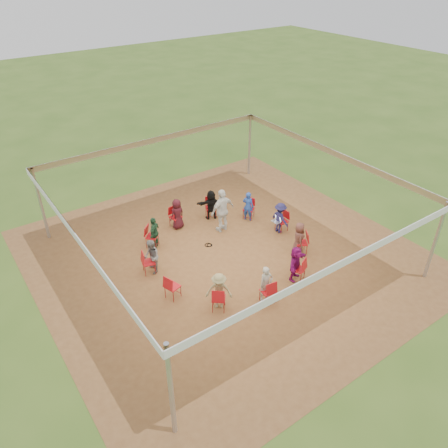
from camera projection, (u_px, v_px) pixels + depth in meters
ground at (225, 256)px, 16.27m from camera, size 80.00×80.00×0.00m
dirt_patch at (225, 256)px, 16.26m from camera, size 13.00×13.00×0.00m
tent at (225, 200)px, 14.99m from camera, size 10.33×10.33×3.00m
chair_0 at (282, 221)px, 17.46m from camera, size 0.45×0.43×0.90m
chair_1 at (249, 209)px, 18.27m from camera, size 0.60×0.59×0.90m
chair_2 at (211, 208)px, 18.37m from camera, size 0.56×0.57×0.90m
chair_3 at (176, 217)px, 17.72m from camera, size 0.49×0.50×0.90m
chair_4 at (152, 237)px, 16.54m from camera, size 0.61×0.61×0.90m
chair_5 at (149, 262)px, 15.19m from camera, size 0.53×0.52×0.90m
chair_6 at (173, 287)px, 14.11m from camera, size 0.55×0.54×0.90m
chair_7 at (219, 298)px, 13.64m from camera, size 0.60×0.61×0.90m
chair_8 at (268, 291)px, 13.92m from camera, size 0.47×0.49×0.90m
chair_9 at (298, 269)px, 14.87m from camera, size 0.57×0.58×0.90m
chair_10 at (301, 243)px, 16.19m from camera, size 0.59×0.59×0.90m
person_seated_0 at (280, 218)px, 17.29m from camera, size 0.44×0.85×1.29m
person_seated_1 at (248, 206)px, 18.06m from camera, size 0.52×0.56×1.29m
person_seated_2 at (211, 205)px, 18.16m from camera, size 1.28×0.88×1.29m
person_seated_3 at (177, 214)px, 17.54m from camera, size 0.68×0.46×1.29m
person_seated_4 at (154, 232)px, 16.41m from camera, size 0.82×0.80×1.29m
person_seated_5 at (152, 257)px, 15.12m from camera, size 0.51×0.70×1.29m
person_seated_6 at (219, 291)px, 13.63m from camera, size 0.91×0.85×1.29m
person_seated_7 at (266, 284)px, 13.90m from camera, size 0.50×0.36×1.29m
person_seated_8 at (295, 263)px, 14.81m from camera, size 1.27×0.93×1.29m
person_seated_9 at (299, 238)px, 16.08m from camera, size 0.63×0.72×1.29m
standing_person at (222, 210)px, 17.24m from camera, size 1.11×0.62×1.84m
cable_coil at (209, 245)px, 16.81m from camera, size 0.36×0.36×0.03m
laptop at (277, 220)px, 17.23m from camera, size 0.28×0.35×0.24m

